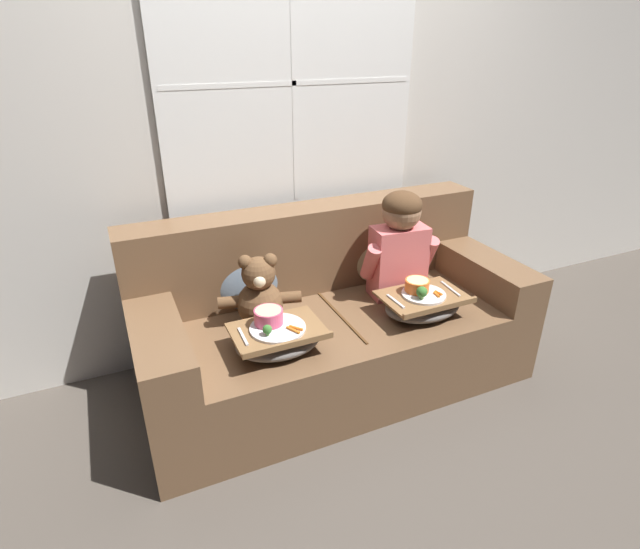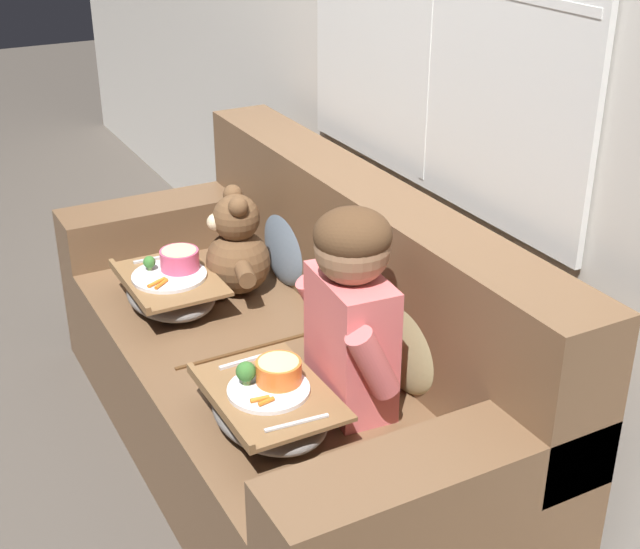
% 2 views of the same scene
% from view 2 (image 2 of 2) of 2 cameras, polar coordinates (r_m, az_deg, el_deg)
% --- Properties ---
extents(ground_plane, '(14.00, 14.00, 0.00)m').
position_cam_2_polar(ground_plane, '(3.01, -2.71, -11.29)').
color(ground_plane, '#4C443D').
extents(wall_back_with_window, '(8.00, 0.08, 2.60)m').
position_cam_2_polar(wall_back_with_window, '(2.74, 7.89, 14.91)').
color(wall_back_with_window, beige).
rests_on(wall_back_with_window, ground_plane).
extents(couch, '(1.98, 0.87, 0.88)m').
position_cam_2_polar(couch, '(2.86, -1.64, -5.81)').
color(couch, brown).
rests_on(couch, ground_plane).
extents(throw_pillow_behind_child, '(0.37, 0.18, 0.38)m').
position_cam_2_polar(throw_pillow_behind_child, '(2.51, 6.04, -3.53)').
color(throw_pillow_behind_child, tan).
rests_on(throw_pillow_behind_child, couch).
extents(throw_pillow_behind_teddy, '(0.36, 0.18, 0.38)m').
position_cam_2_polar(throw_pillow_behind_teddy, '(3.11, -1.83, 2.63)').
color(throw_pillow_behind_teddy, slate).
rests_on(throw_pillow_behind_teddy, couch).
extents(child_figure, '(0.42, 0.21, 0.58)m').
position_cam_2_polar(child_figure, '(2.35, 2.00, -1.71)').
color(child_figure, '#DB6666').
rests_on(child_figure, couch).
extents(teddy_bear, '(0.40, 0.29, 0.37)m').
position_cam_2_polar(teddy_bear, '(3.04, -5.39, 1.59)').
color(teddy_bear, brown).
rests_on(teddy_bear, couch).
extents(lap_tray_child, '(0.42, 0.30, 0.19)m').
position_cam_2_polar(lap_tray_child, '(2.38, -3.27, -8.33)').
color(lap_tray_child, slate).
rests_on(lap_tray_child, child_figure).
extents(lap_tray_teddy, '(0.40, 0.29, 0.19)m').
position_cam_2_polar(lap_tray_teddy, '(3.00, -9.52, -0.85)').
color(lap_tray_teddy, slate).
rests_on(lap_tray_teddy, teddy_bear).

